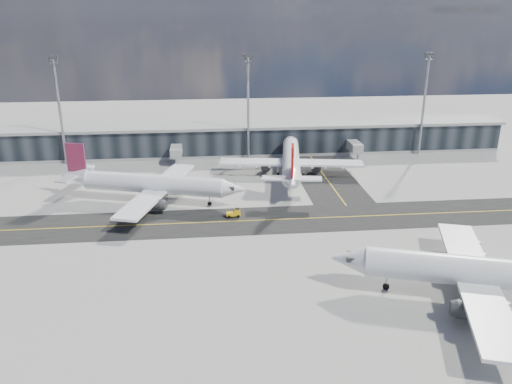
% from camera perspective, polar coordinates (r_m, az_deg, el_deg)
% --- Properties ---
extents(ground, '(300.00, 300.00, 0.00)m').
position_cam_1_polar(ground, '(96.94, 1.55, -4.14)').
color(ground, gray).
rests_on(ground, ground).
extents(taxiway_lanes, '(180.00, 63.00, 0.03)m').
position_cam_1_polar(taxiway_lanes, '(107.23, 2.91, -1.70)').
color(taxiway_lanes, black).
rests_on(taxiway_lanes, ground).
extents(terminal_concourse, '(152.00, 19.80, 8.80)m').
position_cam_1_polar(terminal_concourse, '(147.43, -1.10, 6.09)').
color(terminal_concourse, black).
rests_on(terminal_concourse, ground).
extents(floodlight_masts, '(102.50, 0.70, 28.90)m').
position_cam_1_polar(floodlight_masts, '(138.26, -0.91, 10.03)').
color(floodlight_masts, gray).
rests_on(floodlight_masts, ground).
extents(airliner_af, '(41.22, 35.51, 12.42)m').
position_cam_1_polar(airliner_af, '(111.00, -11.93, 0.90)').
color(airliner_af, white).
rests_on(airliner_af, ground).
extents(airliner_redtail, '(36.75, 42.92, 12.73)m').
position_cam_1_polar(airliner_redtail, '(125.54, 4.03, 3.59)').
color(airliner_redtail, white).
rests_on(airliner_redtail, ground).
extents(airliner_near, '(43.85, 37.82, 13.27)m').
position_cam_1_polar(airliner_near, '(79.51, 25.13, -8.42)').
color(airliner_near, silver).
rests_on(airliner_near, ground).
extents(baggage_tug, '(2.89, 1.60, 1.76)m').
position_cam_1_polar(baggage_tug, '(101.75, -2.46, -2.40)').
color(baggage_tug, yellow).
rests_on(baggage_tug, ground).
extents(service_van, '(3.77, 5.22, 1.32)m').
position_cam_1_polar(service_van, '(139.12, 3.69, 3.73)').
color(service_van, white).
rests_on(service_van, ground).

